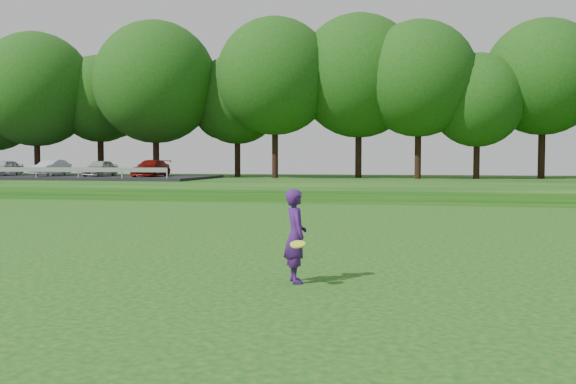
# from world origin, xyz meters

# --- Properties ---
(ground) EXTENTS (140.00, 140.00, 0.00)m
(ground) POSITION_xyz_m (0.00, 0.00, 0.00)
(ground) COLOR #0D4311
(ground) RESTS_ON ground
(berm) EXTENTS (130.00, 30.00, 0.60)m
(berm) POSITION_xyz_m (0.00, 34.00, 0.30)
(berm) COLOR #0D4311
(berm) RESTS_ON ground
(walking_path) EXTENTS (130.00, 1.60, 0.04)m
(walking_path) POSITION_xyz_m (0.00, 20.00, 0.02)
(walking_path) COLOR gray
(walking_path) RESTS_ON ground
(treeline) EXTENTS (104.00, 7.00, 15.00)m
(treeline) POSITION_xyz_m (0.00, 38.00, 8.10)
(treeline) COLOR #1B420F
(treeline) RESTS_ON berm
(parking_lot) EXTENTS (24.00, 9.00, 1.38)m
(parking_lot) POSITION_xyz_m (-23.70, 32.80, 1.01)
(parking_lot) COLOR black
(parking_lot) RESTS_ON berm
(woman) EXTENTS (0.58, 0.88, 1.57)m
(woman) POSITION_xyz_m (1.28, 0.53, 0.78)
(woman) COLOR #3F1666
(woman) RESTS_ON ground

